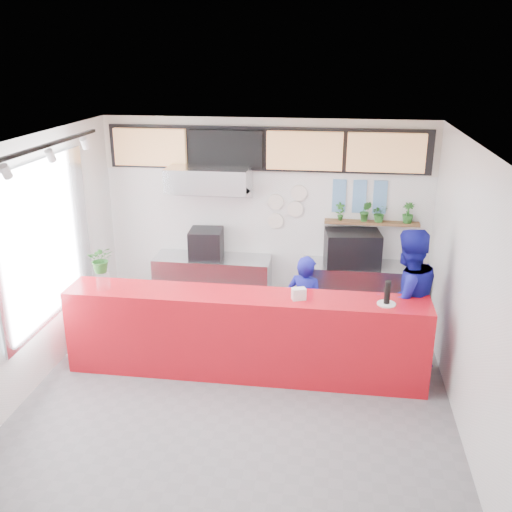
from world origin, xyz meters
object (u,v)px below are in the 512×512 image
Objects in this scene: staff_center at (305,306)px; service_counter at (245,335)px; panini_oven at (206,244)px; pepper_mill at (387,292)px; espresso_machine at (352,248)px; staff_right at (405,301)px.

service_counter is at bearing 61.03° from staff_center.
pepper_mill is at bearing -39.52° from panini_oven.
espresso_machine is at bearing 101.30° from pepper_mill.
staff_center is at bearing -34.79° from staff_right.
espresso_machine is 0.56× the size of staff_center.
staff_right is (1.98, 0.45, 0.39)m from service_counter.
panini_oven is at bearing 116.32° from service_counter.
espresso_machine is 1.89m from pepper_mill.
staff_center is 5.05× the size of pepper_mill.
espresso_machine is 1.41m from staff_center.
staff_center is (1.61, -1.19, -0.41)m from panini_oven.
staff_right is (1.27, -0.15, 0.23)m from staff_center.
pepper_mill is (0.98, -0.66, 0.54)m from staff_center.
panini_oven is 0.26× the size of staff_right.
espresso_machine is (2.22, 0.00, 0.03)m from panini_oven.
espresso_machine is (1.33, 1.80, 0.60)m from service_counter.
staff_right is 6.70× the size of pepper_mill.
service_counter is at bearing -133.84° from espresso_machine.
panini_oven is 2.22m from espresso_machine.
staff_right reaches higher than staff_center.
staff_center reaches higher than panini_oven.
panini_oven is 3.19m from pepper_mill.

